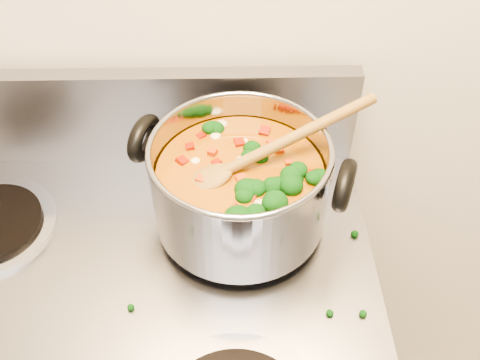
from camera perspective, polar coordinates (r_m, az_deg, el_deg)
The scene contains 3 objects.
stockpot at distance 0.73m, azimuth 0.03°, elevation -0.51°, with size 0.31×0.24×0.15m.
wooden_spoon at distance 0.71m, azimuth 1.25°, elevation 2.37°, with size 0.27×0.12×0.09m.
cooktop_crumbs at distance 0.82m, azimuth -3.83°, elevation -1.79°, with size 0.33×0.31×0.01m.
Camera 1 is at (0.10, 0.80, 1.53)m, focal length 40.00 mm.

